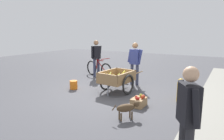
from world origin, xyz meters
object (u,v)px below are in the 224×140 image
at_px(bicycle, 99,69).
at_px(apple_crate, 139,102).
at_px(cyclist_person, 96,55).
at_px(dog, 127,108).
at_px(bystander_person, 188,113).
at_px(fruit_cart, 117,79).
at_px(plastic_bucket, 74,85).
at_px(vendor_person, 135,60).
at_px(fire_hydrant, 180,90).

height_order(bicycle, apple_crate, bicycle).
distance_m(bicycle, apple_crate, 3.73).
bearing_deg(cyclist_person, dog, 43.95).
xyz_separation_m(apple_crate, bystander_person, (2.06, 1.56, 0.78)).
height_order(fruit_cart, dog, fruit_cart).
height_order(cyclist_person, plastic_bucket, cyclist_person).
xyz_separation_m(vendor_person, fire_hydrant, (1.02, 1.87, -0.59)).
height_order(vendor_person, bicycle, vendor_person).
height_order(vendor_person, fire_hydrant, vendor_person).
bearing_deg(apple_crate, fire_hydrant, 136.96).
relative_size(vendor_person, bicycle, 0.96).
distance_m(bicycle, fire_hydrant, 4.01).
distance_m(plastic_bucket, apple_crate, 2.59).
height_order(dog, fire_hydrant, fire_hydrant).
xyz_separation_m(fruit_cart, bicycle, (-1.54, -1.78, -0.08)).
bearing_deg(apple_crate, fruit_cart, -125.33).
distance_m(fruit_cart, bystander_person, 3.94).
bearing_deg(bicycle, apple_crate, 51.11).
bearing_deg(fruit_cart, bicycle, -130.96).
distance_m(dog, plastic_bucket, 2.93).
bearing_deg(bicycle, fire_hydrant, 69.17).
bearing_deg(fruit_cart, dog, 36.03).
height_order(vendor_person, bystander_person, vendor_person).
distance_m(bicycle, bystander_person, 6.29).
height_order(fruit_cart, bicycle, bicycle).
height_order(bicycle, plastic_bucket, bicycle).
xyz_separation_m(dog, plastic_bucket, (-1.21, -2.66, -0.13)).
bearing_deg(cyclist_person, bystander_person, 46.06).
distance_m(cyclist_person, apple_crate, 3.95).
bearing_deg(apple_crate, bystander_person, 37.20).
bearing_deg(bicycle, cyclist_person, -106.41).
distance_m(fruit_cart, apple_crate, 1.41).
height_order(vendor_person, plastic_bucket, vendor_person).
relative_size(fruit_cart, cyclist_person, 1.09).
distance_m(fire_hydrant, bystander_person, 3.11).
height_order(vendor_person, cyclist_person, cyclist_person).
bearing_deg(apple_crate, dog, 6.03).
xyz_separation_m(fruit_cart, dog, (1.67, 1.21, -0.16)).
xyz_separation_m(cyclist_person, apple_crate, (2.38, 3.04, -0.81)).
xyz_separation_m(bicycle, apple_crate, (2.34, 2.90, -0.23)).
xyz_separation_m(fruit_cart, vendor_person, (-1.14, 0.10, 0.49)).
height_order(fruit_cart, apple_crate, fruit_cart).
height_order(vendor_person, dog, vendor_person).
relative_size(fruit_cart, apple_crate, 3.89).
distance_m(dog, fire_hydrant, 1.94).
relative_size(bicycle, cyclist_person, 1.02).
xyz_separation_m(dog, fire_hydrant, (-1.78, 0.76, 0.06)).
relative_size(vendor_person, plastic_bucket, 5.37).
bearing_deg(fruit_cart, apple_crate, 54.67).
height_order(vendor_person, apple_crate, vendor_person).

